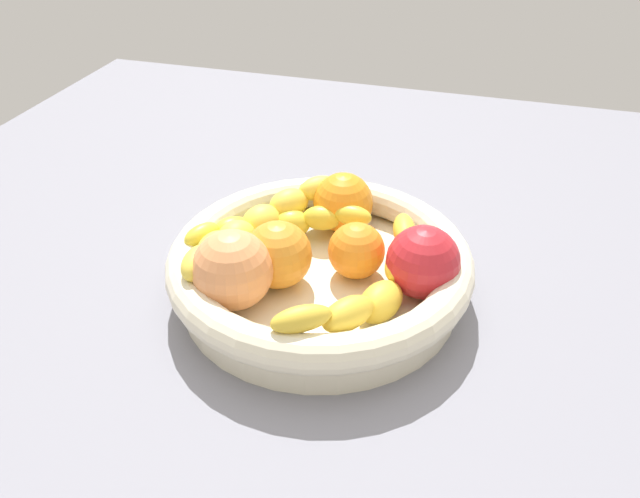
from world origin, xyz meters
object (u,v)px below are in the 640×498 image
(tomato_red, at_px, (423,262))
(orange_mid_right, at_px, (278,255))
(fruit_bowl, at_px, (320,269))
(peach_blush, at_px, (232,270))
(orange_front, at_px, (346,203))
(orange_mid_left, at_px, (356,251))
(banana_arching_top, at_px, (254,227))
(banana_draped_right, at_px, (277,225))
(banana_draped_left, at_px, (372,288))

(tomato_red, bearing_deg, orange_mid_right, -169.88)
(fruit_bowl, height_order, peach_blush, peach_blush)
(orange_mid_right, relative_size, tomato_red, 0.94)
(orange_front, xyz_separation_m, orange_mid_left, (0.03, -0.08, -0.00))
(peach_blush, bearing_deg, orange_mid_left, 37.61)
(banana_arching_top, xyz_separation_m, tomato_red, (0.18, -0.02, 0.00))
(banana_draped_right, relative_size, orange_mid_right, 2.64)
(banana_draped_right, distance_m, peach_blush, 0.10)
(orange_mid_right, bearing_deg, peach_blush, -125.61)
(orange_front, bearing_deg, orange_mid_left, -68.19)
(banana_draped_right, xyz_separation_m, tomato_red, (0.16, -0.04, 0.01))
(banana_arching_top, relative_size, tomato_red, 3.06)
(orange_mid_left, distance_m, orange_mid_right, 0.08)
(tomato_red, bearing_deg, banana_arching_top, 174.17)
(orange_front, distance_m, peach_blush, 0.17)
(banana_arching_top, height_order, orange_mid_right, orange_mid_right)
(orange_mid_right, distance_m, tomato_red, 0.14)
(orange_mid_right, bearing_deg, banana_arching_top, 134.20)
(peach_blush, bearing_deg, banana_draped_left, 9.94)
(orange_front, relative_size, tomato_red, 0.93)
(fruit_bowl, bearing_deg, tomato_red, -0.28)
(orange_mid_left, relative_size, peach_blush, 0.75)
(banana_draped_left, height_order, banana_draped_right, banana_draped_left)
(fruit_bowl, xyz_separation_m, orange_mid_right, (-0.03, -0.02, 0.03))
(fruit_bowl, bearing_deg, banana_draped_right, 148.81)
(orange_front, distance_m, orange_mid_left, 0.08)
(banana_arching_top, distance_m, orange_mid_right, 0.06)
(banana_draped_right, height_order, banana_arching_top, banana_arching_top)
(peach_blush, bearing_deg, banana_draped_right, 86.22)
(orange_mid_left, bearing_deg, tomato_red, -9.13)
(banana_draped_right, bearing_deg, banana_draped_left, -33.22)
(banana_arching_top, relative_size, peach_blush, 2.84)
(banana_draped_right, height_order, orange_mid_left, orange_mid_left)
(fruit_bowl, bearing_deg, peach_blush, -134.34)
(banana_draped_right, relative_size, tomato_red, 2.49)
(orange_front, bearing_deg, banana_draped_right, -138.27)
(orange_front, bearing_deg, tomato_red, -42.34)
(fruit_bowl, xyz_separation_m, banana_draped_left, (0.06, -0.04, 0.02))
(banana_draped_left, height_order, banana_arching_top, banana_arching_top)
(banana_draped_left, bearing_deg, orange_mid_right, 169.01)
(fruit_bowl, bearing_deg, orange_front, 88.14)
(banana_arching_top, bearing_deg, peach_blush, -81.96)
(orange_front, distance_m, tomato_red, 0.13)
(banana_draped_left, xyz_separation_m, tomato_red, (0.04, 0.04, 0.01))
(banana_draped_right, relative_size, orange_mid_left, 3.10)
(orange_mid_left, height_order, tomato_red, tomato_red)
(orange_mid_right, bearing_deg, orange_front, 71.61)
(orange_mid_left, bearing_deg, orange_front, 111.81)
(banana_draped_right, relative_size, orange_front, 2.67)
(banana_draped_left, xyz_separation_m, peach_blush, (-0.13, -0.02, 0.01))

